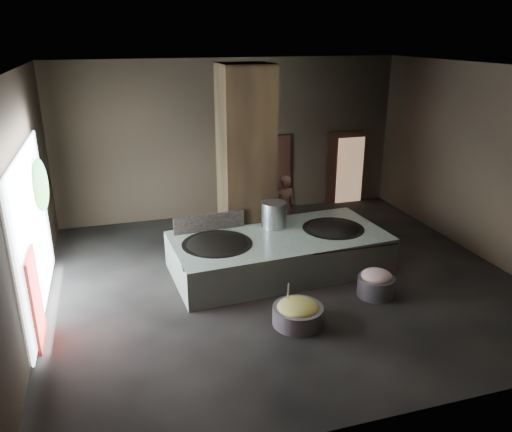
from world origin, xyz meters
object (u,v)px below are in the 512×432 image
object	(u,v)px
wok_right	(333,232)
meat_basin	(376,286)
stock_pot	(274,215)
wok_left	(217,247)
hearth_platform	(279,252)
cook	(284,207)
veg_basin	(298,315)

from	to	relation	value
wok_right	meat_basin	bearing A→B (deg)	-84.60
stock_pot	wok_left	bearing A→B (deg)	-158.20
wok_right	meat_basin	world-z (taller)	wok_right
wok_right	meat_basin	size ratio (longest dim) A/B	1.86
wok_right	stock_pot	world-z (taller)	stock_pot
hearth_platform	wok_left	bearing A→B (deg)	178.02
hearth_platform	stock_pot	world-z (taller)	stock_pot
wok_right	cook	size ratio (longest dim) A/B	0.83
cook	veg_basin	distance (m)	4.30
wok_left	meat_basin	distance (m)	3.46
cook	veg_basin	bearing A→B (deg)	70.86
hearth_platform	cook	distance (m)	2.00
stock_pot	hearth_platform	bearing A→B (deg)	-95.19
stock_pot	meat_basin	size ratio (longest dim) A/B	0.83
wok_right	veg_basin	world-z (taller)	wok_right
wok_right	stock_pot	xyz separation A→B (m)	(-1.30, 0.50, 0.38)
stock_pot	cook	xyz separation A→B (m)	(0.70, 1.25, -0.28)
stock_pot	veg_basin	xyz separation A→B (m)	(-0.47, -2.83, -0.95)
stock_pot	meat_basin	world-z (taller)	stock_pot
wok_left	meat_basin	bearing A→B (deg)	-29.61
wok_left	meat_basin	xyz separation A→B (m)	(2.97, -1.69, -0.54)
hearth_platform	veg_basin	world-z (taller)	hearth_platform
cook	meat_basin	bearing A→B (deg)	99.09
wok_left	cook	xyz separation A→B (m)	(2.20, 1.85, 0.10)
wok_right	meat_basin	distance (m)	1.87
hearth_platform	cook	size ratio (longest dim) A/B	2.84
wok_left	stock_pot	xyz separation A→B (m)	(1.50, 0.60, 0.38)
hearth_platform	meat_basin	size ratio (longest dim) A/B	6.33
cook	meat_basin	world-z (taller)	cook
wok_right	stock_pot	size ratio (longest dim) A/B	2.25
wok_left	meat_basin	world-z (taller)	wok_left
cook	meat_basin	size ratio (longest dim) A/B	2.23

